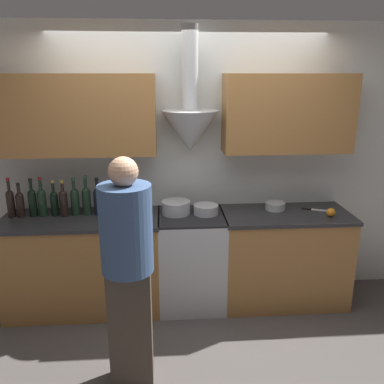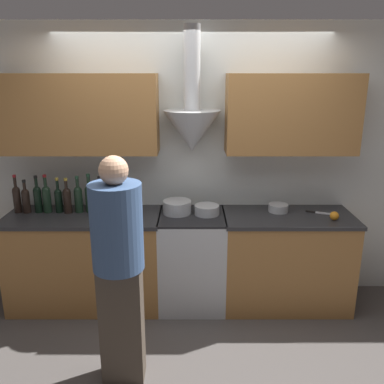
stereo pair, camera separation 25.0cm
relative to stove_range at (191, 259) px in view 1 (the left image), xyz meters
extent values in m
plane|color=#4C4744|center=(0.00, -0.34, -0.45)|extent=(12.00, 12.00, 0.00)
cube|color=silver|center=(0.00, 0.33, 0.85)|extent=(8.40, 0.06, 2.60)
cone|color=#B7BABC|center=(0.00, 0.16, 1.19)|extent=(0.52, 0.52, 0.37)
cylinder|color=#B7BABC|center=(0.00, 0.16, 1.74)|extent=(0.14, 0.14, 0.72)
cube|color=#9E6B38|center=(-1.00, 0.15, 1.35)|extent=(1.40, 0.32, 0.70)
cube|color=#9E6B38|center=(0.89, 0.15, 1.35)|extent=(1.17, 0.32, 0.70)
cube|color=#9E6B38|center=(-1.00, 0.00, -0.02)|extent=(1.40, 0.60, 0.87)
cube|color=#28282B|center=(-1.00, 0.00, 0.43)|extent=(1.42, 0.62, 0.03)
cube|color=#9E6B38|center=(0.89, 0.00, -0.02)|extent=(1.17, 0.60, 0.87)
cube|color=#28282B|center=(0.89, 0.00, 0.43)|extent=(1.19, 0.62, 0.03)
cube|color=#B7BABC|center=(0.00, 0.00, -0.01)|extent=(0.61, 0.60, 0.88)
cube|color=black|center=(0.00, -0.30, -0.05)|extent=(0.43, 0.01, 0.40)
cube|color=black|center=(0.00, 0.00, 0.44)|extent=(0.61, 0.60, 0.02)
cube|color=#B7BABC|center=(0.00, 0.27, 0.38)|extent=(0.61, 0.06, 0.10)
cylinder|color=black|center=(-1.62, 0.08, 0.55)|extent=(0.07, 0.07, 0.21)
sphere|color=black|center=(-1.62, 0.08, 0.66)|extent=(0.07, 0.07, 0.07)
cylinder|color=black|center=(-1.62, 0.08, 0.73)|extent=(0.03, 0.03, 0.11)
cylinder|color=maroon|center=(-1.62, 0.08, 0.80)|extent=(0.03, 0.03, 0.02)
cylinder|color=black|center=(-1.54, 0.07, 0.54)|extent=(0.07, 0.07, 0.20)
sphere|color=black|center=(-1.54, 0.07, 0.64)|extent=(0.07, 0.07, 0.07)
cylinder|color=black|center=(-1.54, 0.07, 0.70)|extent=(0.03, 0.03, 0.08)
cylinder|color=black|center=(-1.54, 0.07, 0.75)|extent=(0.03, 0.03, 0.02)
cylinder|color=black|center=(-1.43, 0.08, 0.55)|extent=(0.07, 0.07, 0.21)
sphere|color=black|center=(-1.43, 0.08, 0.66)|extent=(0.07, 0.07, 0.07)
cylinder|color=black|center=(-1.43, 0.08, 0.73)|extent=(0.03, 0.03, 0.10)
cylinder|color=black|center=(-1.43, 0.08, 0.79)|extent=(0.03, 0.03, 0.02)
cylinder|color=black|center=(-1.35, 0.08, 0.55)|extent=(0.08, 0.08, 0.21)
sphere|color=black|center=(-1.35, 0.08, 0.66)|extent=(0.07, 0.07, 0.07)
cylinder|color=black|center=(-1.35, 0.08, 0.73)|extent=(0.03, 0.03, 0.11)
cylinder|color=maroon|center=(-1.35, 0.08, 0.80)|extent=(0.03, 0.03, 0.02)
cylinder|color=black|center=(-1.24, 0.08, 0.54)|extent=(0.07, 0.07, 0.19)
sphere|color=black|center=(-1.24, 0.08, 0.64)|extent=(0.07, 0.07, 0.07)
cylinder|color=black|center=(-1.24, 0.08, 0.70)|extent=(0.03, 0.03, 0.10)
cylinder|color=gold|center=(-1.24, 0.08, 0.77)|extent=(0.03, 0.03, 0.02)
cylinder|color=black|center=(-1.15, 0.06, 0.55)|extent=(0.07, 0.07, 0.20)
sphere|color=black|center=(-1.15, 0.06, 0.65)|extent=(0.07, 0.07, 0.07)
cylinder|color=black|center=(-1.15, 0.06, 0.71)|extent=(0.03, 0.03, 0.09)
cylinder|color=gold|center=(-1.15, 0.06, 0.77)|extent=(0.03, 0.03, 0.02)
cylinder|color=black|center=(-1.06, 0.08, 0.55)|extent=(0.08, 0.08, 0.21)
sphere|color=black|center=(-1.06, 0.08, 0.66)|extent=(0.07, 0.07, 0.07)
cylinder|color=black|center=(-1.06, 0.08, 0.72)|extent=(0.03, 0.03, 0.10)
cylinder|color=#234C33|center=(-1.06, 0.08, 0.78)|extent=(0.03, 0.03, 0.02)
cylinder|color=black|center=(-0.95, 0.09, 0.56)|extent=(0.08, 0.08, 0.22)
sphere|color=black|center=(-0.95, 0.09, 0.66)|extent=(0.08, 0.08, 0.08)
cylinder|color=black|center=(-0.95, 0.09, 0.74)|extent=(0.03, 0.03, 0.11)
cylinder|color=#234C33|center=(-0.95, 0.09, 0.80)|extent=(0.03, 0.03, 0.02)
cylinder|color=black|center=(-0.85, 0.08, 0.55)|extent=(0.08, 0.08, 0.21)
sphere|color=black|center=(-0.85, 0.08, 0.66)|extent=(0.07, 0.07, 0.07)
cylinder|color=black|center=(-0.85, 0.08, 0.72)|extent=(0.03, 0.03, 0.10)
cylinder|color=black|center=(-0.85, 0.08, 0.78)|extent=(0.03, 0.03, 0.02)
cylinder|color=black|center=(-0.75, 0.07, 0.54)|extent=(0.07, 0.07, 0.18)
sphere|color=black|center=(-0.75, 0.07, 0.63)|extent=(0.07, 0.07, 0.07)
cylinder|color=black|center=(-0.75, 0.07, 0.69)|extent=(0.03, 0.03, 0.10)
cylinder|color=maroon|center=(-0.75, 0.07, 0.75)|extent=(0.03, 0.03, 0.02)
cylinder|color=#B7BABC|center=(-0.14, 0.05, 0.51)|extent=(0.26, 0.26, 0.12)
cylinder|color=#B7BABC|center=(0.14, 0.02, 0.49)|extent=(0.23, 0.23, 0.09)
sphere|color=orange|center=(1.26, -0.13, 0.49)|extent=(0.08, 0.08, 0.08)
cylinder|color=#B7BABC|center=(0.81, 0.10, 0.48)|extent=(0.19, 0.19, 0.07)
cube|color=silver|center=(1.22, 0.04, 0.45)|extent=(0.15, 0.09, 0.01)
cube|color=black|center=(1.11, 0.08, 0.45)|extent=(0.09, 0.05, 0.01)
cube|color=#473D33|center=(-0.50, -1.01, -0.01)|extent=(0.30, 0.19, 0.88)
cylinder|color=#38517A|center=(-0.50, -1.01, 0.72)|extent=(0.35, 0.35, 0.59)
sphere|color=tan|center=(-0.50, -1.01, 1.11)|extent=(0.19, 0.19, 0.19)
camera|label=1|loc=(-0.25, -3.50, 1.71)|focal=38.00mm
camera|label=2|loc=(0.00, -3.51, 1.71)|focal=38.00mm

